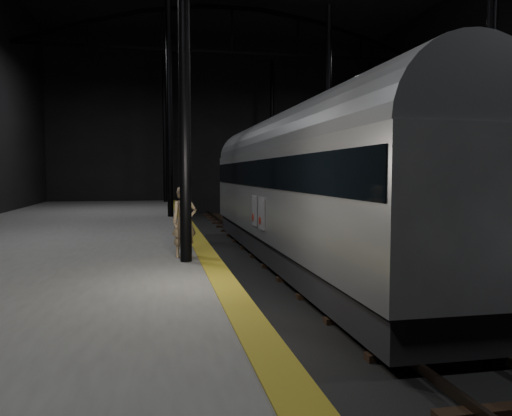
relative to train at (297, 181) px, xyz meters
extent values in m
plane|color=black|center=(0.00, -0.17, -2.74)|extent=(44.00, 44.00, 0.00)
cube|color=#50504E|center=(-7.50, -0.17, -2.24)|extent=(9.00, 43.80, 1.00)
cube|color=#50504E|center=(7.50, -0.17, -2.24)|extent=(9.00, 43.80, 1.00)
cube|color=olive|center=(-3.25, -0.17, -1.73)|extent=(0.50, 43.80, 0.01)
cube|color=#3F3328|center=(-0.72, -0.17, -2.57)|extent=(0.08, 43.00, 0.14)
cube|color=#3F3328|center=(0.72, -0.17, -2.57)|extent=(0.08, 43.00, 0.14)
cube|color=black|center=(0.00, -0.17, -2.68)|extent=(2.40, 42.00, 0.12)
cylinder|color=black|center=(-3.80, -4.17, 3.26)|extent=(0.26, 0.26, 10.00)
cylinder|color=black|center=(3.80, -4.17, 3.26)|extent=(0.26, 0.26, 10.00)
cylinder|color=black|center=(-3.80, 7.83, 3.26)|extent=(0.26, 0.26, 10.00)
cylinder|color=black|center=(3.80, 7.83, 3.26)|extent=(0.26, 0.26, 10.00)
cylinder|color=black|center=(-3.80, 19.83, 3.26)|extent=(0.26, 0.26, 10.00)
cylinder|color=black|center=(3.80, 19.83, 3.26)|extent=(0.26, 0.26, 10.00)
cube|color=black|center=(0.00, 13.83, 7.26)|extent=(23.60, 0.15, 0.18)
cube|color=#919498|center=(0.00, 0.00, -0.40)|extent=(2.66, 18.36, 2.75)
cube|color=black|center=(0.00, 0.00, -2.12)|extent=(2.43, 17.99, 0.78)
cube|color=black|center=(0.00, 0.00, 0.25)|extent=(2.72, 18.09, 0.83)
cylinder|color=slate|center=(0.00, 0.00, 0.98)|extent=(2.61, 18.18, 2.61)
cube|color=black|center=(0.00, -6.43, -2.46)|extent=(1.65, 2.02, 0.32)
cube|color=black|center=(0.00, 6.43, -2.46)|extent=(1.65, 2.02, 0.32)
cube|color=silver|center=(-1.36, -0.92, -0.95)|extent=(0.04, 0.69, 0.96)
cube|color=silver|center=(-1.36, 0.18, -0.95)|extent=(0.04, 0.69, 0.96)
cylinder|color=maroon|center=(-1.38, -0.75, -1.18)|extent=(0.03, 0.24, 0.24)
cylinder|color=maroon|center=(-1.38, 0.35, -1.18)|extent=(0.03, 0.24, 0.24)
imported|color=tan|center=(-3.80, -3.55, -0.90)|extent=(0.70, 0.55, 1.68)
camera|label=1|loc=(-4.45, -15.41, 0.25)|focal=35.00mm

